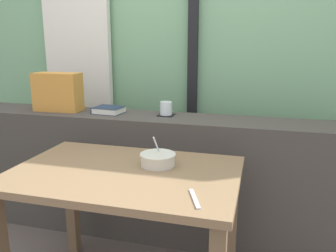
{
  "coord_description": "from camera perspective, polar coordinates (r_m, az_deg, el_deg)",
  "views": [
    {
      "loc": [
        0.62,
        -1.53,
        1.3
      ],
      "look_at": [
        0.06,
        0.49,
        0.78
      ],
      "focal_mm": 37.08,
      "sensor_mm": 36.0,
      "label": 1
    }
  ],
  "objects": [
    {
      "name": "window_divider_post",
      "position": [
        2.65,
        4.13,
        13.77
      ],
      "size": [
        0.07,
        0.05,
        2.6
      ],
      "primitive_type": "cube",
      "color": "black",
      "rests_on": "ground"
    },
    {
      "name": "juice_glass",
      "position": [
        2.24,
        -0.32,
        2.84
      ],
      "size": [
        0.08,
        0.08,
        0.09
      ],
      "color": "white",
      "rests_on": "coaster_square"
    },
    {
      "name": "dark_console_ledge",
      "position": [
        2.34,
        -1.12,
        -8.4
      ],
      "size": [
        2.8,
        0.34,
        0.83
      ],
      "primitive_type": "cube",
      "color": "#423D38",
      "rests_on": "ground"
    },
    {
      "name": "closed_book",
      "position": [
        2.36,
        -9.75,
        2.62
      ],
      "size": [
        0.2,
        0.17,
        0.04
      ],
      "color": "#1E2D47",
      "rests_on": "dark_console_ledge"
    },
    {
      "name": "breakfast_table",
      "position": [
        1.71,
        -7.06,
        -10.71
      ],
      "size": [
        1.08,
        0.71,
        0.7
      ],
      "color": "brown",
      "rests_on": "ground"
    },
    {
      "name": "outdoor_backdrop",
      "position": [
        2.74,
        2.4,
        15.88
      ],
      "size": [
        4.8,
        0.08,
        2.8
      ],
      "primitive_type": "cube",
      "color": "#7AAD7F",
      "rests_on": "ground"
    },
    {
      "name": "curtain_left_panel",
      "position": [
        2.95,
        -14.62,
        12.4
      ],
      "size": [
        0.56,
        0.06,
        2.5
      ],
      "primitive_type": "cube",
      "color": "silver",
      "rests_on": "ground"
    },
    {
      "name": "throw_pillow",
      "position": [
        2.51,
        -17.66,
        5.35
      ],
      "size": [
        0.32,
        0.15,
        0.26
      ],
      "primitive_type": "cube",
      "rotation": [
        0.0,
        0.0,
        0.03
      ],
      "color": "#D18938",
      "rests_on": "dark_console_ledge"
    },
    {
      "name": "soup_bowl",
      "position": [
        1.71,
        -1.68,
        -5.53
      ],
      "size": [
        0.18,
        0.18,
        0.15
      ],
      "color": "beige",
      "rests_on": "breakfast_table"
    },
    {
      "name": "fork_utensil",
      "position": [
        1.37,
        4.39,
        -11.82
      ],
      "size": [
        0.08,
        0.16,
        0.01
      ],
      "primitive_type": "cube",
      "rotation": [
        0.0,
        0.0,
        0.37
      ],
      "color": "silver",
      "rests_on": "breakfast_table"
    },
    {
      "name": "coaster_square",
      "position": [
        2.25,
        -0.32,
        1.81
      ],
      "size": [
        0.1,
        0.1,
        0.0
      ],
      "primitive_type": "cube",
      "color": "black",
      "rests_on": "dark_console_ledge"
    }
  ]
}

